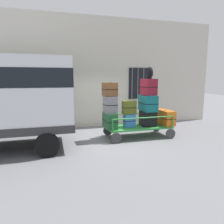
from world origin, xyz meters
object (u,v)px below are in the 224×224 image
suitcase_midleft_bottom (129,121)px  suitcase_center_top (149,87)px  suitcase_left_top (110,89)px  backpack (150,73)px  suitcase_midleft_middle (129,107)px  suitcase_center_bottom (148,118)px  suitcase_center_middle (148,103)px  suitcase_left_middle (110,105)px  suitcase_midright_bottom (165,117)px  luggage_cart (138,128)px  suitcase_left_bottom (110,120)px

suitcase_midleft_bottom → suitcase_center_top: 1.47m
suitcase_left_top → suitcase_midleft_bottom: size_ratio=1.12×
suitcase_center_top → backpack: size_ratio=1.42×
suitcase_midleft_middle → suitcase_center_bottom: bearing=-4.6°
suitcase_midleft_bottom → suitcase_center_middle: 1.00m
suitcase_left_middle → suitcase_midright_bottom: size_ratio=0.64×
suitcase_midleft_bottom → suitcase_midleft_middle: size_ratio=0.93×
suitcase_midleft_bottom → suitcase_center_middle: (0.76, 0.03, 0.64)m
suitcase_center_middle → backpack: size_ratio=1.90×
luggage_cart → suitcase_center_bottom: size_ratio=4.20×
suitcase_left_bottom → suitcase_midleft_middle: suitcase_midleft_middle is taller
suitcase_midright_bottom → backpack: 1.89m
luggage_cart → suitcase_center_bottom: 0.52m
suitcase_midright_bottom → suitcase_midleft_bottom: bearing=-179.2°
backpack → luggage_cart: bearing=-178.6°
suitcase_left_bottom → suitcase_left_top: suitcase_left_top is taller
suitcase_left_middle → suitcase_center_bottom: bearing=0.4°
suitcase_left_top → suitcase_center_bottom: suitcase_left_top is taller
suitcase_midright_bottom → suitcase_center_top: bearing=-178.1°
suitcase_midleft_bottom → backpack: (0.80, 0.03, 1.79)m
suitcase_left_top → suitcase_center_top: 1.53m
suitcase_midleft_middle → suitcase_center_middle: bearing=-1.8°
suitcase_left_bottom → backpack: bearing=0.2°
suitcase_left_top → suitcase_center_top: size_ratio=0.88×
suitcase_midleft_middle → luggage_cart: bearing=-5.1°
suitcase_center_middle → suitcase_midleft_bottom: bearing=-178.0°
suitcase_left_bottom → suitcase_left_middle: suitcase_left_middle is taller
luggage_cart → suitcase_midleft_bottom: (-0.38, -0.02, 0.31)m
suitcase_left_middle → suitcase_center_top: 1.64m
suitcase_left_middle → suitcase_left_top: suitcase_left_top is taller
suitcase_midleft_middle → suitcase_midright_bottom: bearing=-1.1°
suitcase_left_middle → luggage_cart: bearing=1.9°
suitcase_left_bottom → suitcase_center_bottom: 1.52m
suitcase_left_bottom → backpack: size_ratio=1.87×
suitcase_center_middle → backpack: 1.15m
suitcase_center_top → suitcase_midright_bottom: 1.43m
luggage_cart → suitcase_midleft_middle: suitcase_midleft_middle is taller
suitcase_left_top → suitcase_center_middle: bearing=-0.3°
suitcase_midleft_middle → suitcase_center_middle: (0.76, -0.02, 0.14)m
suitcase_center_bottom → suitcase_center_top: bearing=90.0°
suitcase_left_top → suitcase_center_middle: 1.62m
suitcase_left_bottom → suitcase_left_middle: bearing=-90.0°
backpack → suitcase_midleft_middle: bearing=178.3°
suitcase_left_bottom → suitcase_left_top: (-0.00, 0.01, 1.15)m
suitcase_center_middle → suitcase_center_top: size_ratio=1.34×
luggage_cart → suitcase_left_middle: 1.49m
suitcase_midleft_middle → backpack: bearing=-1.7°
suitcase_midleft_bottom → suitcase_midright_bottom: (1.52, 0.02, 0.04)m
suitcase_midleft_bottom → backpack: backpack is taller
suitcase_left_top → suitcase_midright_bottom: (2.29, -0.01, -1.15)m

